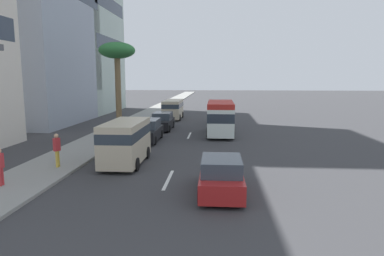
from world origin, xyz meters
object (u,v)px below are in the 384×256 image
car_lead (163,121)px  minibus_fifth (220,117)px  van_fourth (126,140)px  pedestrian_near_lamp (0,165)px  palm_tree (117,55)px  car_second (221,117)px  car_sixth (147,131)px  pedestrian_by_tree (57,148)px  car_seventh (221,176)px  van_third (173,108)px

car_lead → minibus_fifth: 6.21m
van_fourth → pedestrian_near_lamp: size_ratio=2.79×
van_fourth → palm_tree: 14.21m
car_second → pedestrian_near_lamp: size_ratio=2.63×
car_lead → palm_tree: bearing=-80.7°
car_sixth → pedestrian_by_tree: bearing=-19.8°
minibus_fifth → palm_tree: bearing=77.5°
car_second → pedestrian_by_tree: size_ratio=2.45×
car_seventh → pedestrian_near_lamp: pedestrian_near_lamp is taller
car_second → van_third: van_third is taller
minibus_fifth → car_sixth: size_ratio=1.30×
palm_tree → car_sixth: bearing=-144.4°
car_second → pedestrian_by_tree: pedestrian_by_tree is taller
car_seventh → pedestrian_near_lamp: (-0.11, 9.81, 0.34)m
van_third → van_fourth: (-21.40, -0.05, 0.11)m
minibus_fifth → palm_tree: palm_tree is taller
car_lead → van_fourth: 13.10m
car_second → car_sixth: bearing=149.6°
car_lead → pedestrian_near_lamp: (-17.82, 4.43, 0.31)m
pedestrian_near_lamp → palm_tree: (17.16, -0.39, 5.93)m
car_lead → minibus_fifth: minibus_fifth is taller
van_fourth → pedestrian_near_lamp: bearing=-43.0°
minibus_fifth → palm_tree: 11.17m
pedestrian_near_lamp → palm_tree: bearing=109.2°
van_fourth → palm_tree: (12.43, 4.02, 5.60)m
car_lead → van_third: size_ratio=0.88×
pedestrian_near_lamp → minibus_fifth: bearing=77.1°
car_sixth → van_fourth: bearing=2.1°
car_lead → car_sixth: (-5.93, 0.27, 0.02)m
van_third → van_fourth: size_ratio=1.11×
car_second → palm_tree: (-4.88, 9.72, 6.24)m
car_seventh → car_lead: bearing=16.9°
minibus_fifth → palm_tree: (2.12, 9.53, 5.43)m
car_sixth → car_seventh: car_sixth is taller
pedestrian_near_lamp → pedestrian_by_tree: bearing=92.8°
van_third → minibus_fifth: bearing=26.6°
van_third → car_seventh: bearing=11.8°
van_third → car_seventh: 26.59m
minibus_fifth → van_third: bearing=26.6°
minibus_fifth → pedestrian_by_tree: 14.76m
palm_tree → minibus_fifth: bearing=-102.5°
van_third → car_lead: bearing=0.4°
minibus_fifth → car_second: bearing=-1.5°
car_lead → van_third: (8.31, 0.06, 0.53)m
car_lead → car_sixth: bearing=-2.6°
van_fourth → car_sixth: 7.19m
car_second → van_fourth: van_fourth is taller
van_third → palm_tree: 11.35m
van_fourth → minibus_fifth: bearing=151.9°
car_seventh → palm_tree: bearing=28.9°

